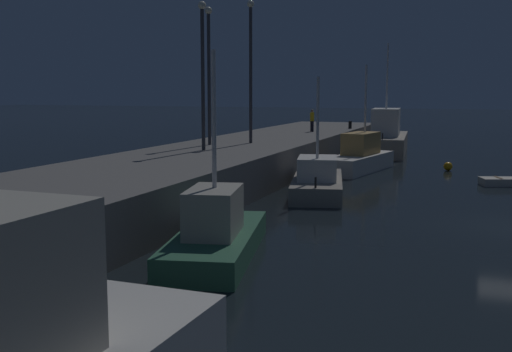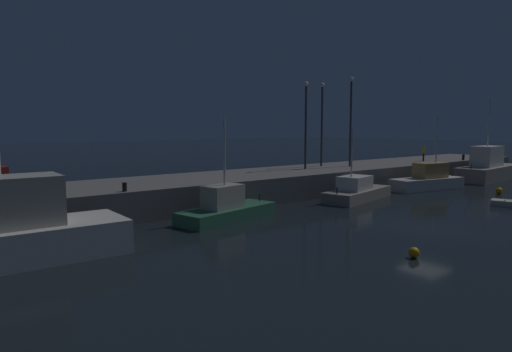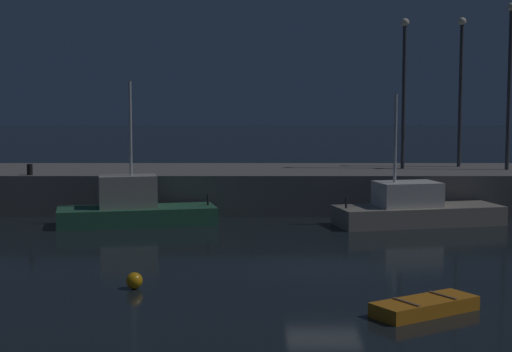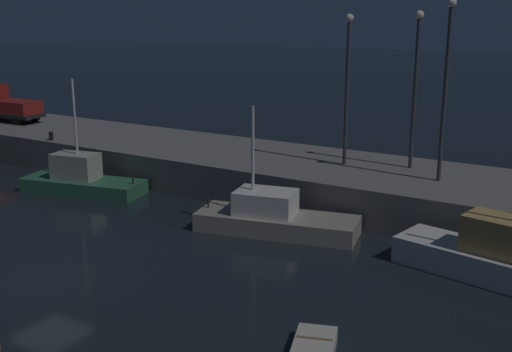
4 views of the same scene
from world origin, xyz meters
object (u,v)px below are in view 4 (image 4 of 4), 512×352
(lamp_post_west, at_px, (347,78))
(bollard_west, at_px, (51,136))
(fishing_trawler_red, at_px, (81,180))
(utility_truck, at_px, (4,105))
(lamp_post_central, at_px, (446,78))
(fishing_trawler_green, at_px, (274,218))
(fishing_boat_blue, at_px, (497,257))
(lamp_post_east, at_px, (416,78))

(lamp_post_west, xyz_separation_m, bollard_west, (-18.94, -3.78, -4.38))
(fishing_trawler_red, height_order, utility_truck, fishing_trawler_red)
(bollard_west, bearing_deg, lamp_post_west, 11.28)
(lamp_post_central, bearing_deg, fishing_trawler_green, -135.72)
(fishing_boat_blue, relative_size, fishing_trawler_green, 0.99)
(lamp_post_east, bearing_deg, lamp_post_central, -42.69)
(fishing_trawler_green, relative_size, lamp_post_east, 0.97)
(fishing_trawler_red, distance_m, utility_truck, 15.86)
(fishing_trawler_green, bearing_deg, fishing_trawler_red, 179.76)
(bollard_west, bearing_deg, fishing_trawler_red, -26.64)
(fishing_trawler_green, bearing_deg, fishing_boat_blue, -1.27)
(fishing_trawler_red, height_order, lamp_post_east, lamp_post_east)
(fishing_boat_blue, height_order, lamp_post_central, lamp_post_central)
(lamp_post_west, height_order, utility_truck, lamp_post_west)
(fishing_trawler_green, xyz_separation_m, utility_truck, (-27.23, 6.11, 2.55))
(fishing_trawler_green, height_order, bollard_west, fishing_trawler_green)
(lamp_post_west, distance_m, utility_truck, 28.06)
(utility_truck, bearing_deg, fishing_trawler_green, -12.65)
(lamp_post_central, bearing_deg, lamp_post_west, 171.80)
(fishing_trawler_red, height_order, lamp_post_west, lamp_post_west)
(fishing_trawler_red, bearing_deg, lamp_post_west, 26.02)
(fishing_boat_blue, relative_size, bollard_west, 14.53)
(fishing_trawler_red, xyz_separation_m, fishing_boat_blue, (22.82, -0.28, 0.16))
(utility_truck, bearing_deg, lamp_post_east, 2.95)
(fishing_boat_blue, distance_m, lamp_post_central, 9.51)
(lamp_post_east, xyz_separation_m, utility_truck, (-31.16, -1.61, -3.49))
(fishing_trawler_green, xyz_separation_m, lamp_post_east, (3.93, 7.72, 6.04))
(fishing_trawler_green, bearing_deg, lamp_post_east, 63.02)
(utility_truck, bearing_deg, lamp_post_central, -0.49)
(lamp_post_west, distance_m, lamp_post_central, 5.43)
(fishing_boat_blue, bearing_deg, lamp_post_central, 123.76)
(fishing_trawler_red, bearing_deg, lamp_post_east, 24.63)
(lamp_post_east, xyz_separation_m, bollard_west, (-22.25, -4.89, -4.47))
(lamp_post_east, relative_size, utility_truck, 1.36)
(utility_truck, relative_size, bollard_west, 11.04)
(fishing_boat_blue, xyz_separation_m, lamp_post_east, (-6.09, 7.94, 5.84))
(fishing_trawler_green, distance_m, lamp_post_central, 10.48)
(bollard_west, bearing_deg, fishing_trawler_green, -8.77)
(fishing_trawler_red, bearing_deg, utility_truck, 157.23)
(lamp_post_east, xyz_separation_m, lamp_post_central, (2.05, -1.89, 0.28))
(fishing_trawler_green, relative_size, lamp_post_west, 0.99)
(utility_truck, xyz_separation_m, bollard_west, (8.91, -3.29, -0.98))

